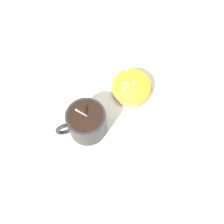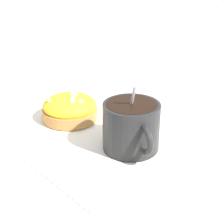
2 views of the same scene
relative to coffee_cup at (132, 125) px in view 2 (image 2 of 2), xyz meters
The scene contains 4 objects.
ground_plane 0.08m from the coffee_cup, behind, with size 3.00×3.00×0.00m, color #B2B2B7.
paper_napkin 0.08m from the coffee_cup, behind, with size 0.33×0.31×0.00m.
coffee_cup is the anchor object (origin of this frame).
frosted_pastry 0.15m from the coffee_cup, behind, with size 0.10×0.10×0.05m.
Camera 2 is at (0.38, -0.39, 0.29)m, focal length 60.00 mm.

